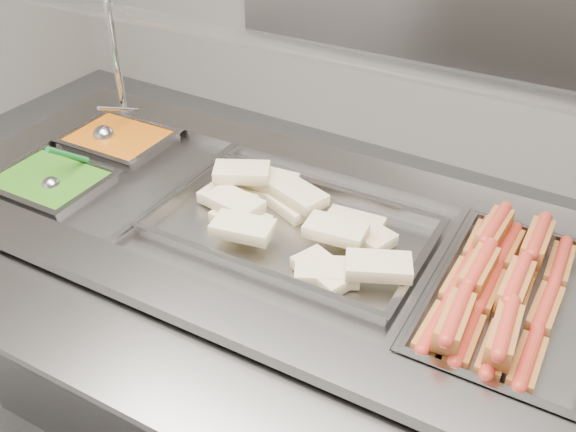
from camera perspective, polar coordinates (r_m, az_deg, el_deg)
The scene contains 11 objects.
steam_counter at distance 2.10m, azimuth -1.30°, elevation -11.01°, with size 2.04×0.96×0.97m.
tray_rail at distance 1.49m, azimuth -12.48°, elevation -12.50°, with size 1.94×0.46×0.06m.
sneeze_guard at distance 1.78m, azimuth 2.24°, elevation 14.08°, with size 1.78×0.37×0.47m.
pan_hotdogs at distance 1.65m, azimuth 19.29°, elevation -7.98°, with size 0.38×0.60×0.11m.
pan_wraps at distance 1.77m, azimuth 0.30°, elevation -1.49°, with size 0.74×0.45×0.08m.
pan_beans at distance 2.28m, azimuth -14.70°, elevation 5.83°, with size 0.33×0.27×0.11m.
pan_peas at distance 2.10m, azimuth -20.25°, elevation 2.07°, with size 0.33×0.27×0.11m.
hotdogs_in_buns at distance 1.62m, azimuth 18.32°, elevation -6.25°, with size 0.28×0.56×0.13m.
tortilla_wraps at distance 1.76m, azimuth 0.29°, elevation -0.11°, with size 0.69×0.39×0.10m.
ladle at distance 2.27m, azimuth -15.96°, elevation 7.01°, with size 0.08×0.21×0.15m.
serving_spoon at distance 2.05m, azimuth -20.04°, elevation 3.01°, with size 0.06×0.19×0.15m.
Camera 1 is at (0.83, -0.91, 1.99)m, focal length 40.00 mm.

